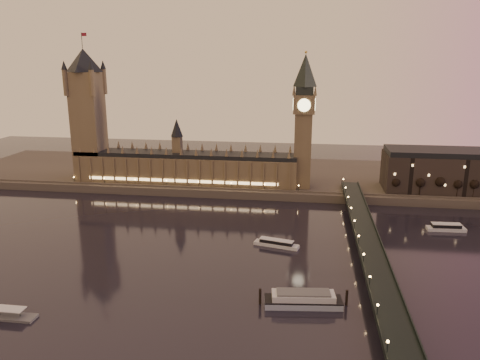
# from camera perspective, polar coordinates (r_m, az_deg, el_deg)

# --- Properties ---
(ground) EXTENTS (700.00, 700.00, 0.00)m
(ground) POSITION_cam_1_polar(r_m,az_deg,el_deg) (266.27, -4.84, -8.59)
(ground) COLOR black
(ground) RESTS_ON ground
(far_embankment) EXTENTS (560.00, 130.00, 6.00)m
(far_embankment) POSITION_cam_1_polar(r_m,az_deg,el_deg) (416.56, 4.28, 0.48)
(far_embankment) COLOR #423D35
(far_embankment) RESTS_ON ground
(palace_of_westminster) EXTENTS (180.00, 26.62, 52.00)m
(palace_of_westminster) POSITION_cam_1_polar(r_m,az_deg,el_deg) (381.07, -6.73, 1.96)
(palace_of_westminster) COLOR brown
(palace_of_westminster) RESTS_ON ground
(victoria_tower) EXTENTS (31.68, 31.68, 118.00)m
(victoria_tower) POSITION_cam_1_polar(r_m,az_deg,el_deg) (402.11, -18.11, 8.38)
(victoria_tower) COLOR brown
(victoria_tower) RESTS_ON ground
(big_ben) EXTENTS (17.68, 17.68, 104.00)m
(big_ben) POSITION_cam_1_polar(r_m,az_deg,el_deg) (361.31, 7.80, 8.03)
(big_ben) COLOR brown
(big_ben) RESTS_ON ground
(westminster_bridge) EXTENTS (13.20, 260.00, 15.30)m
(westminster_bridge) POSITION_cam_1_polar(r_m,az_deg,el_deg) (260.26, 15.41, -8.34)
(westminster_bridge) COLOR black
(westminster_bridge) RESTS_ON ground
(bare_tree_0) EXTENTS (6.58, 6.58, 13.38)m
(bare_tree_0) POSITION_cam_1_polar(r_m,az_deg,el_deg) (364.68, 18.78, -0.23)
(bare_tree_0) COLOR black
(bare_tree_0) RESTS_ON ground
(bare_tree_1) EXTENTS (6.58, 6.58, 13.38)m
(bare_tree_1) POSITION_cam_1_polar(r_m,az_deg,el_deg) (367.47, 20.86, -0.31)
(bare_tree_1) COLOR black
(bare_tree_1) RESTS_ON ground
(bare_tree_2) EXTENTS (6.58, 6.58, 13.38)m
(bare_tree_2) POSITION_cam_1_polar(r_m,az_deg,el_deg) (370.74, 22.91, -0.38)
(bare_tree_2) COLOR black
(bare_tree_2) RESTS_ON ground
(bare_tree_3) EXTENTS (6.58, 6.58, 13.38)m
(bare_tree_3) POSITION_cam_1_polar(r_m,az_deg,el_deg) (374.47, 24.92, -0.45)
(bare_tree_3) COLOR black
(bare_tree_3) RESTS_ON ground
(bare_tree_4) EXTENTS (6.58, 6.58, 13.38)m
(bare_tree_4) POSITION_cam_1_polar(r_m,az_deg,el_deg) (378.66, 26.88, -0.52)
(bare_tree_4) COLOR black
(bare_tree_4) RESTS_ON ground
(cruise_boat_a) EXTENTS (26.46, 11.68, 4.14)m
(cruise_boat_a) POSITION_cam_1_polar(r_m,az_deg,el_deg) (271.38, 4.47, -7.70)
(cruise_boat_a) COLOR silver
(cruise_boat_a) RESTS_ON ground
(cruise_boat_c) EXTENTS (23.65, 7.53, 4.67)m
(cruise_boat_c) POSITION_cam_1_polar(r_m,az_deg,el_deg) (321.23, 23.83, -5.31)
(cruise_boat_c) COLOR silver
(cruise_boat_c) RESTS_ON ground
(moored_barge) EXTENTS (38.71, 13.17, 7.14)m
(moored_barge) POSITION_cam_1_polar(r_m,az_deg,el_deg) (211.99, 7.71, -14.22)
(moored_barge) COLOR #9AABC4
(moored_barge) RESTS_ON ground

